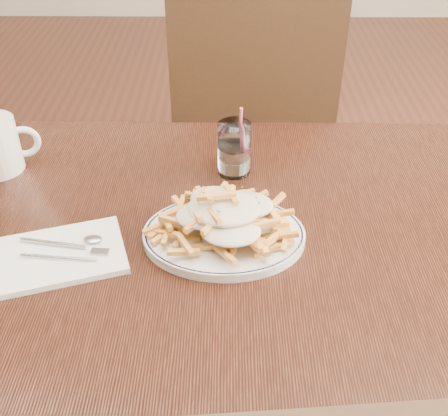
{
  "coord_description": "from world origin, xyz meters",
  "views": [
    {
      "loc": [
        0.03,
        -0.8,
        1.39
      ],
      "look_at": [
        0.03,
        -0.04,
        0.82
      ],
      "focal_mm": 45.0,
      "sensor_mm": 36.0,
      "label": 1
    }
  ],
  "objects_px": {
    "fries_plate": "(224,235)",
    "water_glass": "(234,151)",
    "chair_far": "(253,125)",
    "loaded_fries": "(224,214)",
    "table": "(210,259)"
  },
  "relations": [
    {
      "from": "fries_plate",
      "to": "water_glass",
      "type": "bearing_deg",
      "value": 85.22
    },
    {
      "from": "fries_plate",
      "to": "water_glass",
      "type": "relative_size",
      "value": 2.11
    },
    {
      "from": "chair_far",
      "to": "water_glass",
      "type": "relative_size",
      "value": 6.63
    },
    {
      "from": "loaded_fries",
      "to": "water_glass",
      "type": "distance_m",
      "value": 0.22
    },
    {
      "from": "water_glass",
      "to": "loaded_fries",
      "type": "bearing_deg",
      "value": -94.78
    },
    {
      "from": "chair_far",
      "to": "fries_plate",
      "type": "distance_m",
      "value": 0.8
    },
    {
      "from": "fries_plate",
      "to": "water_glass",
      "type": "distance_m",
      "value": 0.23
    },
    {
      "from": "table",
      "to": "loaded_fries",
      "type": "bearing_deg",
      "value": -53.16
    },
    {
      "from": "table",
      "to": "water_glass",
      "type": "xyz_separation_m",
      "value": [
        0.05,
        0.19,
        0.13
      ]
    },
    {
      "from": "water_glass",
      "to": "table",
      "type": "bearing_deg",
      "value": -103.85
    },
    {
      "from": "chair_far",
      "to": "fries_plate",
      "type": "xyz_separation_m",
      "value": [
        -0.08,
        -0.77,
        0.2
      ]
    },
    {
      "from": "table",
      "to": "chair_far",
      "type": "bearing_deg",
      "value": 81.57
    },
    {
      "from": "chair_far",
      "to": "loaded_fries",
      "type": "height_order",
      "value": "chair_far"
    },
    {
      "from": "table",
      "to": "loaded_fries",
      "type": "xyz_separation_m",
      "value": [
        0.03,
        -0.04,
        0.14
      ]
    },
    {
      "from": "fries_plate",
      "to": "water_glass",
      "type": "xyz_separation_m",
      "value": [
        0.02,
        0.22,
        0.04
      ]
    }
  ]
}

